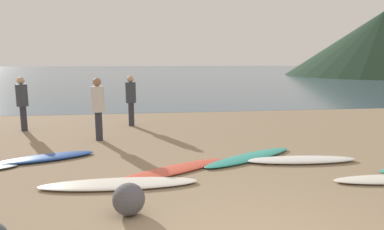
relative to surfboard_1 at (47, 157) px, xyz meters
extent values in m
cube|color=#8C7559|center=(3.24, 5.77, -0.15)|extent=(120.00, 120.00, 0.20)
cube|color=#475B6B|center=(3.24, 56.12, -0.05)|extent=(140.00, 100.00, 0.01)
cone|color=#1E3323|center=(33.33, 34.56, 4.16)|extent=(24.63, 24.63, 8.42)
ellipsoid|color=#1E479E|center=(0.00, 0.00, 0.00)|extent=(2.01, 1.16, 0.09)
ellipsoid|color=silver|center=(1.65, -1.79, -0.01)|extent=(2.67, 0.62, 0.08)
ellipsoid|color=#D84C38|center=(2.58, -1.18, -0.01)|extent=(2.50, 1.66, 0.07)
ellipsoid|color=teal|center=(4.32, -0.55, -0.01)|extent=(2.40, 1.63, 0.08)
ellipsoid|color=white|center=(5.32, -0.91, 0.00)|extent=(2.37, 0.68, 0.10)
cylinder|color=#2D2D38|center=(0.89, 1.66, 0.34)|extent=(0.18, 0.18, 0.77)
cylinder|color=beige|center=(0.89, 1.66, 1.05)|extent=(0.33, 0.33, 0.67)
sphere|color=#936B4C|center=(0.89, 1.66, 1.50)|extent=(0.22, 0.22, 0.22)
cylinder|color=#2D2D38|center=(-1.50, 3.21, 0.33)|extent=(0.18, 0.18, 0.75)
cylinder|color=#333842|center=(-1.50, 3.21, 1.03)|extent=(0.33, 0.33, 0.65)
sphere|color=tan|center=(-1.50, 3.21, 1.46)|extent=(0.21, 0.21, 0.21)
cylinder|color=#2D2D38|center=(1.66, 3.58, 0.33)|extent=(0.18, 0.18, 0.75)
cylinder|color=#333842|center=(1.66, 3.58, 1.03)|extent=(0.33, 0.33, 0.65)
sphere|color=tan|center=(1.66, 3.58, 1.47)|extent=(0.21, 0.21, 0.21)
sphere|color=#4C4C51|center=(1.87, -2.90, 0.18)|extent=(0.45, 0.45, 0.45)
camera|label=1|loc=(2.12, -7.39, 2.07)|focal=31.77mm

